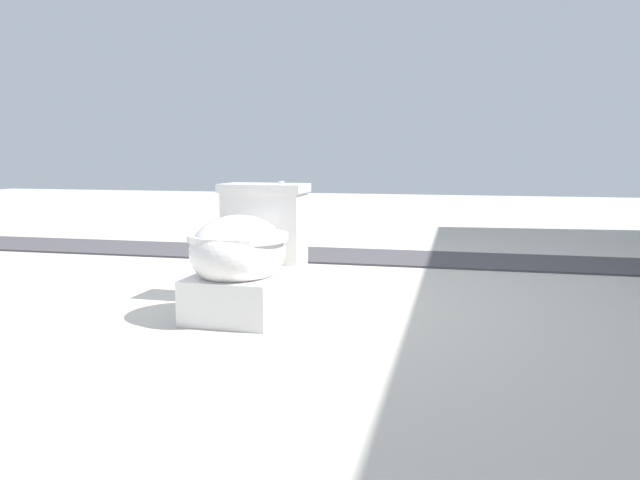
{
  "coord_description": "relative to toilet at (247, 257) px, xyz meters",
  "views": [
    {
      "loc": [
        2.61,
        0.83,
        0.64
      ],
      "look_at": [
        0.26,
        0.29,
        0.3
      ],
      "focal_mm": 35.0,
      "sensor_mm": 36.0,
      "label": 1
    }
  ],
  "objects": [
    {
      "name": "gravel_strip",
      "position": [
        -1.39,
        0.51,
        -0.21
      ],
      "size": [
        0.56,
        8.0,
        0.01
      ],
      "primitive_type": "cube",
      "color": "#423F44",
      "rests_on": "ground"
    },
    {
      "name": "toilet",
      "position": [
        0.0,
        0.0,
        0.0
      ],
      "size": [
        0.64,
        0.4,
        0.52
      ],
      "rotation": [
        0.0,
        0.0,
        -0.02
      ],
      "color": "white",
      "rests_on": "ground"
    },
    {
      "name": "ground_plane",
      "position": [
        -0.27,
        0.01,
        -0.22
      ],
      "size": [
        14.0,
        14.0,
        0.0
      ],
      "primitive_type": "plane",
      "color": "#B7B2A8"
    }
  ]
}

